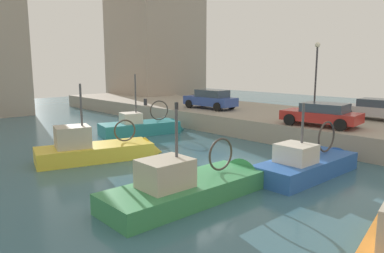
{
  "coord_description": "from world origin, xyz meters",
  "views": [
    {
      "loc": [
        -10.23,
        -10.81,
        4.54
      ],
      "look_at": [
        3.08,
        3.65,
        1.2
      ],
      "focal_mm": 34.11,
      "sensor_mm": 36.0,
      "label": 1
    }
  ],
  "objects_px": {
    "quay_streetlamp": "(316,66)",
    "fishing_boat_yellow": "(101,156)",
    "mooring_bollard_north": "(145,102)",
    "fishing_boat_teal": "(145,132)",
    "parked_car_blue": "(211,99)",
    "parked_car_red": "(322,114)",
    "mooring_bollard_mid": "(176,106)",
    "parked_car_silver": "(377,109)",
    "fishing_boat_green": "(195,194)",
    "fishing_boat_blue": "(311,172)"
  },
  "relations": [
    {
      "from": "fishing_boat_green",
      "to": "parked_car_silver",
      "type": "xyz_separation_m",
      "value": [
        15.13,
        -0.16,
        1.74
      ]
    },
    {
      "from": "quay_streetlamp",
      "to": "fishing_boat_yellow",
      "type": "bearing_deg",
      "value": 168.72
    },
    {
      "from": "fishing_boat_blue",
      "to": "fishing_boat_yellow",
      "type": "xyz_separation_m",
      "value": [
        -5.22,
        8.21,
        0.04
      ]
    },
    {
      "from": "fishing_boat_green",
      "to": "fishing_boat_yellow",
      "type": "relative_size",
      "value": 1.05
    },
    {
      "from": "fishing_boat_green",
      "to": "parked_car_red",
      "type": "relative_size",
      "value": 1.59
    },
    {
      "from": "fishing_boat_green",
      "to": "parked_car_red",
      "type": "bearing_deg",
      "value": 5.2
    },
    {
      "from": "parked_car_red",
      "to": "parked_car_blue",
      "type": "distance_m",
      "value": 9.81
    },
    {
      "from": "fishing_boat_teal",
      "to": "mooring_bollard_mid",
      "type": "xyz_separation_m",
      "value": [
        3.71,
        1.1,
        1.38
      ]
    },
    {
      "from": "parked_car_blue",
      "to": "quay_streetlamp",
      "type": "distance_m",
      "value": 7.95
    },
    {
      "from": "parked_car_red",
      "to": "fishing_boat_yellow",
      "type": "bearing_deg",
      "value": 149.92
    },
    {
      "from": "parked_car_blue",
      "to": "fishing_boat_green",
      "type": "bearing_deg",
      "value": -137.43
    },
    {
      "from": "fishing_boat_teal",
      "to": "parked_car_silver",
      "type": "relative_size",
      "value": 1.5
    },
    {
      "from": "fishing_boat_yellow",
      "to": "fishing_boat_teal",
      "type": "xyz_separation_m",
      "value": [
        5.44,
        4.03,
        -0.06
      ]
    },
    {
      "from": "fishing_boat_yellow",
      "to": "mooring_bollard_mid",
      "type": "bearing_deg",
      "value": 29.3
    },
    {
      "from": "fishing_boat_yellow",
      "to": "fishing_boat_teal",
      "type": "height_order",
      "value": "fishing_boat_teal"
    },
    {
      "from": "fishing_boat_green",
      "to": "quay_streetlamp",
      "type": "xyz_separation_m",
      "value": [
        14.99,
        3.93,
        4.33
      ]
    },
    {
      "from": "parked_car_red",
      "to": "parked_car_silver",
      "type": "relative_size",
      "value": 1.04
    },
    {
      "from": "parked_car_silver",
      "to": "mooring_bollard_north",
      "type": "xyz_separation_m",
      "value": [
        -5.79,
        16.17,
        -0.39
      ]
    },
    {
      "from": "parked_car_red",
      "to": "mooring_bollard_north",
      "type": "distance_m",
      "value": 15.11
    },
    {
      "from": "fishing_boat_green",
      "to": "mooring_bollard_mid",
      "type": "distance_m",
      "value": 15.27
    },
    {
      "from": "fishing_boat_green",
      "to": "parked_car_silver",
      "type": "height_order",
      "value": "fishing_boat_green"
    },
    {
      "from": "fishing_boat_teal",
      "to": "mooring_bollard_mid",
      "type": "distance_m",
      "value": 4.11
    },
    {
      "from": "fishing_boat_blue",
      "to": "parked_car_blue",
      "type": "distance_m",
      "value": 13.65
    },
    {
      "from": "mooring_bollard_north",
      "to": "quay_streetlamp",
      "type": "xyz_separation_m",
      "value": [
        5.65,
        -12.08,
        2.98
      ]
    },
    {
      "from": "fishing_boat_green",
      "to": "fishing_boat_yellow",
      "type": "xyz_separation_m",
      "value": [
        0.2,
        6.88,
        0.03
      ]
    },
    {
      "from": "fishing_boat_yellow",
      "to": "quay_streetlamp",
      "type": "distance_m",
      "value": 15.68
    },
    {
      "from": "fishing_boat_teal",
      "to": "parked_car_red",
      "type": "height_order",
      "value": "fishing_boat_teal"
    },
    {
      "from": "fishing_boat_green",
      "to": "parked_car_blue",
      "type": "bearing_deg",
      "value": 42.57
    },
    {
      "from": "fishing_boat_yellow",
      "to": "mooring_bollard_north",
      "type": "height_order",
      "value": "fishing_boat_yellow"
    },
    {
      "from": "mooring_bollard_north",
      "to": "mooring_bollard_mid",
      "type": "bearing_deg",
      "value": -90.0
    },
    {
      "from": "fishing_boat_green",
      "to": "fishing_boat_blue",
      "type": "distance_m",
      "value": 5.58
    },
    {
      "from": "fishing_boat_green",
      "to": "fishing_boat_blue",
      "type": "bearing_deg",
      "value": -13.79
    },
    {
      "from": "parked_car_blue",
      "to": "mooring_bollard_north",
      "type": "bearing_deg",
      "value": 113.31
    },
    {
      "from": "parked_car_blue",
      "to": "mooring_bollard_north",
      "type": "distance_m",
      "value": 5.81
    },
    {
      "from": "fishing_boat_blue",
      "to": "parked_car_silver",
      "type": "bearing_deg",
      "value": 6.85
    },
    {
      "from": "fishing_boat_teal",
      "to": "parked_car_silver",
      "type": "height_order",
      "value": "fishing_boat_teal"
    },
    {
      "from": "fishing_boat_green",
      "to": "mooring_bollard_north",
      "type": "distance_m",
      "value": 18.58
    },
    {
      "from": "mooring_bollard_mid",
      "to": "fishing_boat_yellow",
      "type": "bearing_deg",
      "value": -150.7
    },
    {
      "from": "parked_car_blue",
      "to": "mooring_bollard_north",
      "type": "height_order",
      "value": "parked_car_blue"
    },
    {
      "from": "quay_streetlamp",
      "to": "parked_car_silver",
      "type": "bearing_deg",
      "value": -88.03
    },
    {
      "from": "mooring_bollard_mid",
      "to": "mooring_bollard_north",
      "type": "height_order",
      "value": "same"
    },
    {
      "from": "fishing_boat_yellow",
      "to": "fishing_boat_teal",
      "type": "distance_m",
      "value": 6.77
    },
    {
      "from": "fishing_boat_green",
      "to": "fishing_boat_teal",
      "type": "relative_size",
      "value": 1.1
    },
    {
      "from": "fishing_boat_yellow",
      "to": "parked_car_red",
      "type": "xyz_separation_m",
      "value": [
        10.24,
        -5.93,
        1.71
      ]
    },
    {
      "from": "fishing_boat_blue",
      "to": "parked_car_red",
      "type": "bearing_deg",
      "value": 24.43
    },
    {
      "from": "fishing_boat_yellow",
      "to": "parked_car_blue",
      "type": "relative_size",
      "value": 1.48
    },
    {
      "from": "parked_car_red",
      "to": "parked_car_silver",
      "type": "bearing_deg",
      "value": -13.33
    },
    {
      "from": "fishing_boat_teal",
      "to": "parked_car_blue",
      "type": "bearing_deg",
      "value": -2.09
    },
    {
      "from": "fishing_boat_yellow",
      "to": "parked_car_red",
      "type": "relative_size",
      "value": 1.51
    },
    {
      "from": "fishing_boat_teal",
      "to": "quay_streetlamp",
      "type": "bearing_deg",
      "value": -36.71
    }
  ]
}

